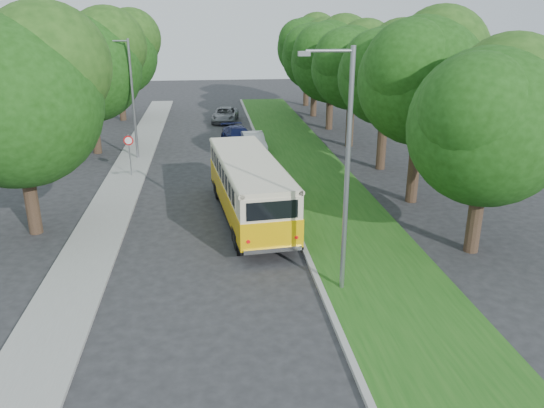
{
  "coord_description": "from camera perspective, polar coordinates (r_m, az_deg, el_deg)",
  "views": [
    {
      "loc": [
        0.05,
        -18.07,
        8.84
      ],
      "look_at": [
        2.49,
        2.27,
        1.5
      ],
      "focal_mm": 35.0,
      "sensor_mm": 36.0,
      "label": 1
    }
  ],
  "objects": [
    {
      "name": "treeline",
      "position": [
        36.31,
        -2.0,
        15.09
      ],
      "size": [
        24.27,
        41.91,
        9.46
      ],
      "color": "#332319",
      "rests_on": "ground"
    },
    {
      "name": "car_silver",
      "position": [
        30.52,
        -2.97,
        4.17
      ],
      "size": [
        1.86,
        4.07,
        1.35
      ],
      "primitive_type": "imported",
      "rotation": [
        0.0,
        0.0,
        -0.07
      ],
      "color": "#A6A6AA",
      "rests_on": "ground"
    },
    {
      "name": "grass_verge",
      "position": [
        25.38,
        7.03,
        -0.67
      ],
      "size": [
        4.5,
        70.0,
        0.13
      ],
      "primitive_type": "cube",
      "color": "#1D4F15",
      "rests_on": "ground"
    },
    {
      "name": "curb",
      "position": [
        24.93,
        1.78,
        -0.88
      ],
      "size": [
        0.2,
        70.0,
        0.15
      ],
      "primitive_type": "cube",
      "color": "gray",
      "rests_on": "ground"
    },
    {
      "name": "lamppost_near",
      "position": [
        16.73,
        7.82,
        4.02
      ],
      "size": [
        1.71,
        0.16,
        8.0
      ],
      "color": "gray",
      "rests_on": "ground"
    },
    {
      "name": "warning_sign",
      "position": [
        31.22,
        -15.12,
        5.82
      ],
      "size": [
        0.56,
        0.1,
        2.5
      ],
      "color": "gray",
      "rests_on": "ground"
    },
    {
      "name": "ground",
      "position": [
        20.12,
        -6.33,
        -6.48
      ],
      "size": [
        120.0,
        120.0,
        0.0
      ],
      "primitive_type": "plane",
      "color": "#252527",
      "rests_on": "ground"
    },
    {
      "name": "car_grey",
      "position": [
        46.92,
        -5.08,
        9.53
      ],
      "size": [
        2.69,
        4.64,
        1.22
      ],
      "primitive_type": "imported",
      "rotation": [
        0.0,
        0.0,
        -0.16
      ],
      "color": "slate",
      "rests_on": "ground"
    },
    {
      "name": "vintage_bus",
      "position": [
        23.81,
        -2.47,
        1.58
      ],
      "size": [
        3.45,
        9.89,
        2.88
      ],
      "primitive_type": null,
      "rotation": [
        0.0,
        0.0,
        0.1
      ],
      "color": "#FABB07",
      "rests_on": "ground"
    },
    {
      "name": "car_blue",
      "position": [
        38.14,
        -3.63,
        7.27
      ],
      "size": [
        2.66,
        4.75,
        1.3
      ],
      "primitive_type": "imported",
      "rotation": [
        0.0,
        0.0,
        0.2
      ],
      "color": "#121A50",
      "rests_on": "ground"
    },
    {
      "name": "lamppost_far",
      "position": [
        34.73,
        -14.93,
        11.24
      ],
      "size": [
        1.71,
        0.16,
        7.5
      ],
      "color": "gray",
      "rests_on": "ground"
    },
    {
      "name": "car_white",
      "position": [
        36.24,
        -2.01,
        6.64
      ],
      "size": [
        1.64,
        4.05,
        1.31
      ],
      "primitive_type": "imported",
      "rotation": [
        0.0,
        0.0,
        0.06
      ],
      "color": "silver",
      "rests_on": "ground"
    },
    {
      "name": "sidewalk",
      "position": [
        25.16,
        -17.51,
        -1.67
      ],
      "size": [
        2.2,
        70.0,
        0.12
      ],
      "primitive_type": "cube",
      "color": "gray",
      "rests_on": "ground"
    }
  ]
}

